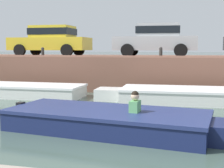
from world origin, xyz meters
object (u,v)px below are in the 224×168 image
boat_moored_central_white (185,95)px  mooring_bollard_mid (161,52)px  mooring_bollard_west (43,52)px  motorboat_passing (115,121)px  car_left_inner_silver (156,39)px  boat_moored_west_white (21,90)px  car_leftmost_yellow (51,40)px

boat_moored_central_white → mooring_bollard_mid: (-1.06, 1.95, 1.55)m
mooring_bollard_mid → mooring_bollard_west: bearing=180.0°
motorboat_passing → boat_moored_central_white: bearing=70.6°
motorboat_passing → mooring_bollard_mid: size_ratio=13.03×
car_left_inner_silver → mooring_bollard_west: (-5.08, -1.70, -0.61)m
boat_moored_west_white → mooring_bollard_mid: (5.47, 2.03, 1.55)m
boat_moored_west_white → mooring_bollard_mid: 6.04m
boat_moored_central_white → mooring_bollard_west: mooring_bollard_west is taller
car_leftmost_yellow → mooring_bollard_west: car_leftmost_yellow is taller
boat_moored_west_white → motorboat_passing: bearing=-41.8°
boat_moored_west_white → car_leftmost_yellow: car_leftmost_yellow is taller
motorboat_passing → car_left_inner_silver: size_ratio=1.48×
car_left_inner_silver → motorboat_passing: bearing=-91.2°
car_leftmost_yellow → car_left_inner_silver: same height
boat_moored_west_white → car_leftmost_yellow: 4.32m
motorboat_passing → car_left_inner_silver: bearing=88.8°
car_leftmost_yellow → mooring_bollard_mid: (5.76, -1.69, -0.61)m
car_left_inner_silver → boat_moored_west_white: bearing=-143.9°
boat_moored_central_white → car_left_inner_silver: 4.46m
car_leftmost_yellow → mooring_bollard_mid: size_ratio=9.21×
boat_moored_central_white → car_leftmost_yellow: 8.03m
car_leftmost_yellow → car_left_inner_silver: (5.40, 0.00, 0.00)m
motorboat_passing → mooring_bollard_mid: 6.66m
boat_moored_west_white → car_leftmost_yellow: size_ratio=1.37×
car_leftmost_yellow → mooring_bollard_mid: bearing=-16.4°
motorboat_passing → mooring_bollard_west: 8.25m
car_left_inner_silver → mooring_bollard_mid: car_left_inner_silver is taller
boat_moored_central_white → car_leftmost_yellow: car_leftmost_yellow is taller
boat_moored_west_white → mooring_bollard_west: bearing=88.9°
boat_moored_west_white → motorboat_passing: motorboat_passing is taller
mooring_bollard_west → mooring_bollard_mid: same height
boat_moored_west_white → car_left_inner_silver: size_ratio=1.44×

